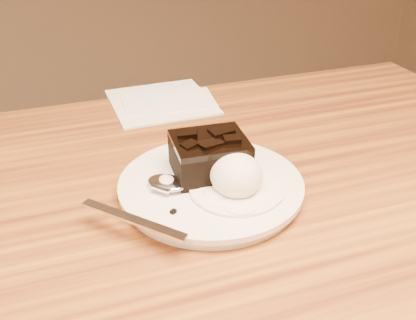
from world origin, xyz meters
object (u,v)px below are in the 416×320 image
object	(u,v)px
spoon	(167,184)
napkin	(161,101)
brownie	(210,158)
plate	(211,188)
ice_cream_scoop	(236,175)

from	to	relation	value
spoon	napkin	xyz separation A→B (m)	(0.06, 0.27, -0.02)
brownie	napkin	distance (m)	0.26
plate	ice_cream_scoop	world-z (taller)	ice_cream_scoop
ice_cream_scoop	napkin	distance (m)	0.31
ice_cream_scoop	brownie	bearing A→B (deg)	107.82
plate	brownie	distance (m)	0.03
spoon	brownie	bearing A→B (deg)	-26.50
plate	napkin	world-z (taller)	plate
brownie	spoon	size ratio (longest dim) A/B	0.46
spoon	napkin	size ratio (longest dim) A/B	1.16
brownie	ice_cream_scoop	world-z (taller)	ice_cream_scoop
brownie	spoon	distance (m)	0.06
plate	brownie	size ratio (longest dim) A/B	2.54
plate	napkin	distance (m)	0.28
brownie	spoon	xyz separation A→B (m)	(-0.06, -0.02, -0.01)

